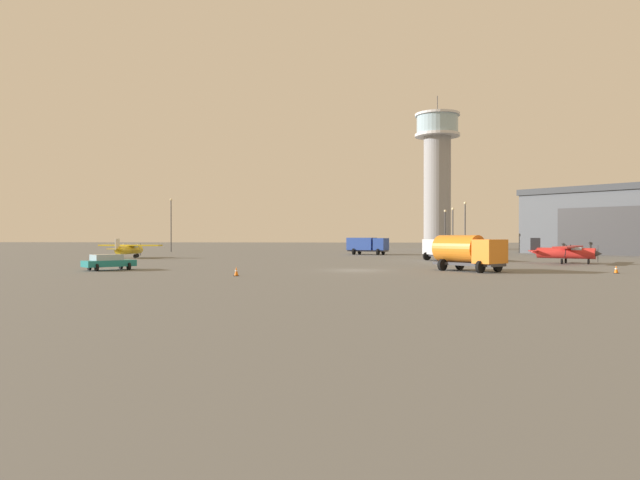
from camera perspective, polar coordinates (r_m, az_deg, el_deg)
The scene contains 15 objects.
ground_plane at distance 48.29m, azimuth 3.71°, elevation -3.11°, with size 400.00×400.00×0.00m, color #60605E.
control_tower at distance 127.65m, azimuth 11.85°, elevation 6.91°, with size 9.83×9.83×34.01m.
hangar at distance 106.77m, azimuth 29.80°, elevation 1.71°, with size 38.94×38.70×10.89m.
airplane_yellow at distance 79.12m, azimuth -18.88°, elevation -0.87°, with size 8.85×6.94×2.60m.
airplane_red at distance 65.15m, azimuth 23.66°, elevation -1.10°, with size 7.01×8.72×2.75m.
truck_fuel_tanker_orange at distance 48.68m, azimuth 14.79°, elevation -1.10°, with size 5.82×6.06×3.04m.
truck_box_blue at distance 88.61m, azimuth 4.84°, elevation -0.49°, with size 6.74×4.79×2.68m.
truck_box_silver at distance 68.09m, azimuth 12.26°, elevation -0.81°, with size 4.23×6.52×2.63m.
car_teal at distance 51.74m, azimuth -20.74°, elevation -2.08°, with size 4.19×4.31×1.37m.
light_post_west at distance 107.90m, azimuth -14.93°, elevation 1.93°, with size 0.44×0.44×9.94m.
light_post_east at distance 92.79m, azimuth 13.37°, elevation 1.40°, with size 0.44×0.44×7.54m.
light_post_north at distance 89.99m, azimuth 14.55°, elevation 1.68°, with size 0.44×0.44×8.30m.
light_post_centre at distance 98.60m, azimuth 12.62°, elevation 1.32°, with size 0.44×0.44×7.46m.
traffic_cone_near_left at distance 50.25m, azimuth 27.93°, elevation -2.66°, with size 0.36×0.36×0.64m.
traffic_cone_near_right at distance 41.89m, azimuth -8.52°, elevation -3.19°, with size 0.36×0.36×0.68m.
Camera 1 is at (0.77, -48.20, 2.98)m, focal length 31.43 mm.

